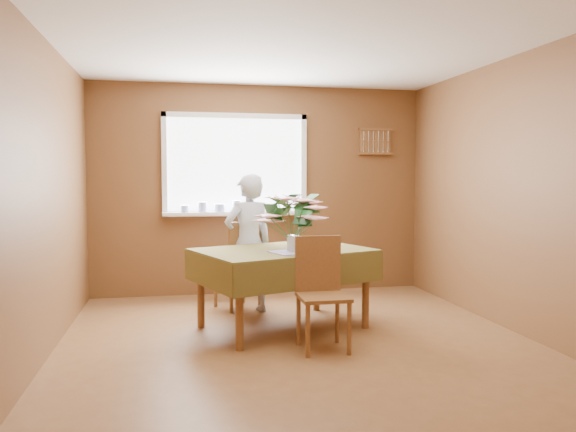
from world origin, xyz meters
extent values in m
plane|color=brown|center=(0.00, 0.00, 0.00)|extent=(4.50, 4.50, 0.00)
plane|color=white|center=(0.00, 0.00, 2.50)|extent=(4.50, 4.50, 0.00)
plane|color=brown|center=(0.00, 2.25, 1.25)|extent=(4.00, 0.00, 4.00)
plane|color=brown|center=(0.00, -2.25, 1.25)|extent=(4.00, 0.00, 4.00)
plane|color=brown|center=(-2.00, 0.00, 1.25)|extent=(0.00, 4.50, 4.50)
plane|color=brown|center=(2.00, 0.00, 1.25)|extent=(0.00, 4.50, 4.50)
cube|color=white|center=(-0.30, 2.23, 1.55)|extent=(1.60, 0.01, 1.10)
cube|color=white|center=(-0.30, 2.22, 2.13)|extent=(1.72, 0.06, 0.06)
cube|color=white|center=(-0.30, 2.22, 0.97)|extent=(1.72, 0.06, 0.06)
cube|color=white|center=(-1.13, 2.22, 1.55)|extent=(0.06, 0.06, 1.22)
cube|color=white|center=(0.53, 2.22, 1.55)|extent=(0.06, 0.06, 1.22)
cube|color=white|center=(-0.30, 2.15, 0.98)|extent=(1.72, 0.20, 0.04)
cylinder|color=white|center=(-0.90, 2.13, 1.04)|extent=(0.09, 0.09, 0.08)
cylinder|color=white|center=(-0.70, 2.13, 1.06)|extent=(0.11, 0.11, 0.12)
cylinder|color=white|center=(-0.50, 2.13, 1.05)|extent=(0.12, 0.12, 0.09)
cylinder|color=white|center=(-0.30, 2.13, 1.06)|extent=(0.10, 0.10, 0.13)
cylinder|color=white|center=(-0.10, 2.13, 1.05)|extent=(0.11, 0.11, 0.10)
cylinder|color=white|center=(0.10, 2.13, 1.04)|extent=(0.09, 0.09, 0.08)
cylinder|color=white|center=(0.30, 2.13, 1.06)|extent=(0.11, 0.11, 0.12)
cube|color=brown|center=(1.45, 2.23, 1.85)|extent=(0.40, 0.03, 0.30)
cube|color=brown|center=(1.45, 2.21, 2.00)|extent=(0.44, 0.04, 0.03)
cube|color=brown|center=(1.45, 2.21, 1.70)|extent=(0.44, 0.04, 0.03)
cylinder|color=brown|center=(-0.51, -0.01, 0.34)|extent=(0.07, 0.07, 0.69)
cylinder|color=brown|center=(0.71, 0.43, 0.34)|extent=(0.07, 0.07, 0.69)
cylinder|color=brown|center=(-0.79, 0.76, 0.34)|extent=(0.07, 0.07, 0.69)
cylinder|color=brown|center=(0.44, 1.20, 0.34)|extent=(0.07, 0.07, 0.69)
cube|color=brown|center=(-0.04, 0.60, 0.71)|extent=(1.70, 1.41, 0.04)
cube|color=#49411A|center=(-0.04, 0.60, 0.73)|extent=(1.77, 1.48, 0.01)
cube|color=#49411A|center=(0.14, 0.11, 0.59)|extent=(1.43, 0.52, 0.27)
cube|color=#49411A|center=(-0.21, 1.08, 0.59)|extent=(1.43, 0.52, 0.27)
cube|color=#49411A|center=(-0.75, 0.34, 0.59)|extent=(0.36, 0.97, 0.27)
cube|color=#49411A|center=(0.67, 0.85, 0.59)|extent=(0.36, 0.97, 0.27)
cube|color=#4D6FDC|center=(0.04, 0.37, 0.74)|extent=(0.52, 0.45, 0.01)
cylinder|color=brown|center=(-0.28, 1.71, 0.22)|extent=(0.04, 0.04, 0.43)
cylinder|color=brown|center=(-0.60, 1.57, 0.22)|extent=(0.04, 0.04, 0.43)
cylinder|color=brown|center=(-0.14, 1.39, 0.22)|extent=(0.04, 0.04, 0.43)
cylinder|color=brown|center=(-0.46, 1.25, 0.22)|extent=(0.04, 0.04, 0.43)
cube|color=brown|center=(-0.37, 1.48, 0.45)|extent=(0.53, 0.53, 0.03)
cube|color=brown|center=(-0.29, 1.31, 0.70)|extent=(0.38, 0.19, 0.48)
cylinder|color=brown|center=(-0.01, -0.30, 0.21)|extent=(0.04, 0.04, 0.42)
cylinder|color=brown|center=(0.32, -0.30, 0.21)|extent=(0.04, 0.04, 0.42)
cylinder|color=brown|center=(-0.01, 0.04, 0.21)|extent=(0.04, 0.04, 0.42)
cylinder|color=brown|center=(0.32, 0.04, 0.21)|extent=(0.04, 0.04, 0.42)
cube|color=brown|center=(0.15, -0.13, 0.44)|extent=(0.39, 0.39, 0.03)
cube|color=brown|center=(0.15, 0.05, 0.68)|extent=(0.39, 0.03, 0.47)
imported|color=white|center=(-0.27, 1.25, 0.72)|extent=(0.60, 0.49, 1.44)
cylinder|color=white|center=(0.02, 0.44, 0.81)|extent=(0.11, 0.11, 0.14)
cylinder|color=#33662D|center=(0.02, 0.44, 0.93)|extent=(0.07, 0.07, 0.10)
cylinder|color=white|center=(0.29, 0.87, 0.75)|extent=(0.33, 0.33, 0.01)
cube|color=silver|center=(0.13, 0.45, 0.75)|extent=(0.05, 0.25, 0.00)
camera|label=1|loc=(-1.01, -4.47, 1.41)|focal=35.00mm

